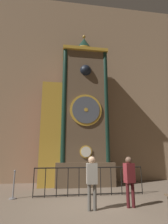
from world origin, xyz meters
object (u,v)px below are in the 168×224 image
at_px(visitor_near, 92,177).
at_px(stanchion_post, 13,189).
at_px(clock_tower, 78,115).
at_px(visitor_far, 129,176).

distance_m(visitor_near, stanchion_post, 3.40).
bearing_deg(stanchion_post, clock_tower, 41.02).
height_order(clock_tower, visitor_near, clock_tower).
xyz_separation_m(clock_tower, visitor_near, (-0.01, -4.27, -2.92)).
xyz_separation_m(visitor_near, visitor_far, (1.32, 0.11, -0.01)).
xyz_separation_m(visitor_far, stanchion_post, (-4.12, 1.72, -0.62)).
relative_size(visitor_near, visitor_far, 1.01).
bearing_deg(visitor_near, stanchion_post, 148.10).
bearing_deg(clock_tower, visitor_near, -90.13).
height_order(clock_tower, stanchion_post, clock_tower).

